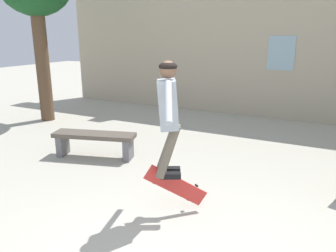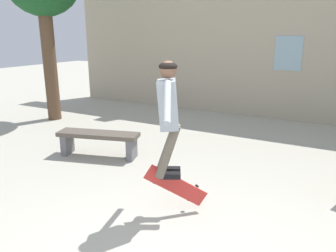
% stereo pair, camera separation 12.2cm
% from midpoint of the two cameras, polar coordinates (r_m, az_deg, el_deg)
% --- Properties ---
extents(building_backdrop, '(14.81, 0.52, 4.80)m').
position_cam_midpoint_polar(building_backdrop, '(9.64, 19.47, 13.38)').
color(building_backdrop, '#B7A88E').
rests_on(building_backdrop, ground_plane).
extents(park_bench, '(1.63, 0.82, 0.49)m').
position_cam_midpoint_polar(park_bench, '(6.47, -13.22, -2.36)').
color(park_bench, brown).
rests_on(park_bench, ground_plane).
extents(skater, '(0.68, 1.23, 1.45)m').
position_cam_midpoint_polar(skater, '(3.96, -0.86, 2.87)').
color(skater, '#9EA8B2').
extents(skateboard_flipping, '(0.70, 0.53, 0.65)m').
position_cam_midpoint_polar(skateboard_flipping, '(4.36, 0.60, -10.33)').
color(skateboard_flipping, red).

